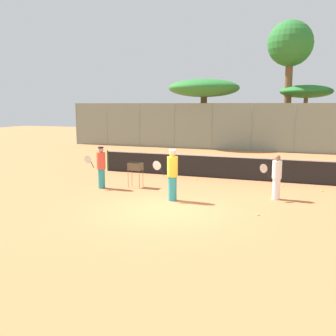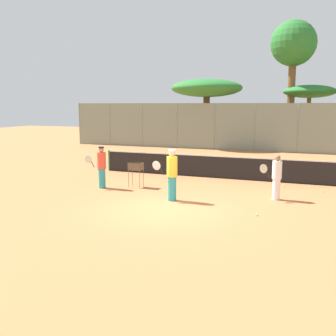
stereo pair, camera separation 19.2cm
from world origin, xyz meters
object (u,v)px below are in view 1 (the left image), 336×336
Objects in this scene: tennis_net at (213,166)px; player_yellow_shirt at (101,167)px; ball_cart at (135,169)px; parked_car at (232,138)px; player_white_outfit at (276,177)px; player_red_cap at (172,174)px.

tennis_net is 6.58× the size of player_yellow_shirt.
ball_cart is at bearing -127.52° from tennis_net.
tennis_net is 4.09m from ball_cart.
player_yellow_shirt is 0.41× the size of parked_car.
player_red_cap is at bearing -9.39° from player_white_outfit.
player_white_outfit is 0.88× the size of player_red_cap.
player_white_outfit is at bearing -177.52° from player_red_cap.
player_red_cap reaches higher than player_yellow_shirt.
parked_car is at bearing 88.83° from ball_cart.
ball_cart is (-5.70, 0.12, -0.05)m from player_white_outfit.
parked_car is at bearing -120.26° from player_yellow_shirt.
player_white_outfit is at bearing -46.27° from tennis_net.
ball_cart is (1.24, 0.67, -0.10)m from player_yellow_shirt.
player_red_cap is 1.80× the size of ball_cart.
player_white_outfit is 0.95× the size of player_yellow_shirt.
player_yellow_shirt is (-3.73, -3.91, 0.34)m from tennis_net.
parked_car is at bearing 98.25° from tennis_net.
player_white_outfit is 5.70m from ball_cart.
player_white_outfit reaches higher than ball_cart.
tennis_net is 4.89m from player_red_cap.
ball_cart is (-2.23, 1.63, -0.17)m from player_red_cap.
parked_car reaches higher than tennis_net.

